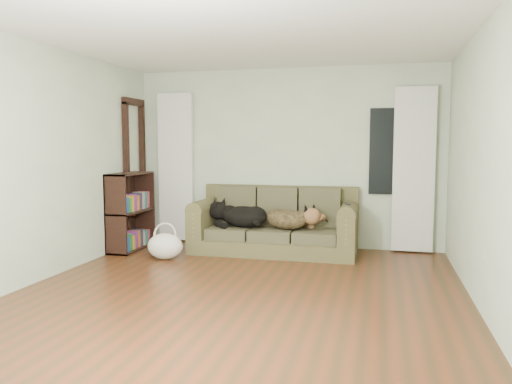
% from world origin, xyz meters
% --- Properties ---
extents(floor, '(5.00, 5.00, 0.00)m').
position_xyz_m(floor, '(0.00, 0.00, 0.00)').
color(floor, '#3C2613').
rests_on(floor, ground).
extents(ceiling, '(5.00, 5.00, 0.00)m').
position_xyz_m(ceiling, '(0.00, 0.00, 2.60)').
color(ceiling, white).
rests_on(ceiling, ground).
extents(wall_back, '(4.50, 0.04, 2.60)m').
position_xyz_m(wall_back, '(0.00, 2.50, 1.30)').
color(wall_back, beige).
rests_on(wall_back, ground).
extents(wall_left, '(0.04, 5.00, 2.60)m').
position_xyz_m(wall_left, '(-2.25, 0.00, 1.30)').
color(wall_left, beige).
rests_on(wall_left, ground).
extents(wall_right, '(0.04, 5.00, 2.60)m').
position_xyz_m(wall_right, '(2.25, 0.00, 1.30)').
color(wall_right, beige).
rests_on(wall_right, ground).
extents(curtain_left, '(0.55, 0.08, 2.25)m').
position_xyz_m(curtain_left, '(-1.70, 2.42, 1.15)').
color(curtain_left, white).
rests_on(curtain_left, ground).
extents(curtain_right, '(0.55, 0.08, 2.25)m').
position_xyz_m(curtain_right, '(1.80, 2.42, 1.15)').
color(curtain_right, white).
rests_on(curtain_right, ground).
extents(window_pane, '(0.50, 0.03, 1.20)m').
position_xyz_m(window_pane, '(1.45, 2.47, 1.40)').
color(window_pane, black).
rests_on(window_pane, wall_back).
extents(door_casing, '(0.07, 0.60, 2.10)m').
position_xyz_m(door_casing, '(-2.20, 2.05, 1.05)').
color(door_casing, black).
rests_on(door_casing, ground).
extents(sofa, '(2.25, 0.97, 0.92)m').
position_xyz_m(sofa, '(-0.06, 1.97, 0.45)').
color(sofa, '#4E4825').
rests_on(sofa, floor).
extents(dog_black_lab, '(0.84, 0.73, 0.30)m').
position_xyz_m(dog_black_lab, '(-0.53, 1.94, 0.48)').
color(dog_black_lab, black).
rests_on(dog_black_lab, sofa).
extents(dog_shepherd, '(0.79, 0.72, 0.29)m').
position_xyz_m(dog_shepherd, '(0.17, 1.90, 0.49)').
color(dog_shepherd, black).
rests_on(dog_shepherd, sofa).
extents(tv_remote, '(0.09, 0.17, 0.02)m').
position_xyz_m(tv_remote, '(0.95, 1.80, 0.73)').
color(tv_remote, black).
rests_on(tv_remote, sofa).
extents(tote_bag, '(0.57, 0.51, 0.34)m').
position_xyz_m(tote_bag, '(-1.35, 1.22, 0.16)').
color(tote_bag, silver).
rests_on(tote_bag, floor).
extents(bookshelf, '(0.43, 0.91, 1.10)m').
position_xyz_m(bookshelf, '(-2.09, 1.68, 0.50)').
color(bookshelf, black).
rests_on(bookshelf, floor).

